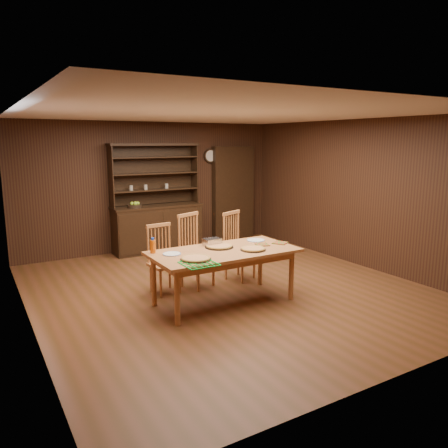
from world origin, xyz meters
TOP-DOWN VIEW (x-y plane):
  - floor at (0.00, 0.00)m, footprint 6.00×6.00m
  - room_shell at (0.00, 0.00)m, footprint 6.00×6.00m
  - china_hutch at (-0.00, 2.75)m, footprint 1.84×0.52m
  - doorway at (1.90, 2.90)m, footprint 1.00×0.18m
  - wall_clock at (1.35, 2.96)m, footprint 0.30×0.05m
  - dining_table at (-0.33, -0.47)m, footprint 2.00×1.00m
  - chair_left at (-0.88, 0.39)m, footprint 0.46×0.44m
  - chair_center at (-0.36, 0.40)m, footprint 0.60×0.58m
  - chair_right at (0.41, 0.38)m, footprint 0.58×0.57m
  - pizza_left at (-0.88, -0.71)m, footprint 0.39×0.39m
  - pizza_right at (0.02, -0.67)m, footprint 0.35×0.35m
  - pizza_center at (-0.30, -0.30)m, footprint 0.40×0.40m
  - cooling_rack at (-0.93, -0.91)m, footprint 0.50×0.50m
  - plate_left at (-1.03, -0.32)m, footprint 0.24×0.24m
  - plate_right at (0.38, -0.22)m, footprint 0.27×0.27m
  - foil_dish at (-0.32, -0.13)m, footprint 0.25×0.19m
  - juice_bottle at (-1.21, -0.11)m, footprint 0.07×0.07m
  - pot_holder_a at (0.59, -0.54)m, footprint 0.26×0.26m
  - pot_holder_b at (0.30, -0.50)m, footprint 0.22×0.22m
  - fruit_bowl at (-0.49, 2.69)m, footprint 0.29×0.29m

SIDE VIEW (x-z plane):
  - floor at x=0.00m, z-range 0.00..0.00m
  - chair_left at x=-0.88m, z-range 0.03..1.05m
  - chair_right at x=0.41m, z-range 0.03..1.13m
  - china_hutch at x=0.00m, z-range -0.49..1.68m
  - chair_center at x=-0.36m, z-range 0.04..1.17m
  - dining_table at x=-0.33m, z-range 0.30..1.05m
  - pot_holder_b at x=0.30m, z-range 0.75..0.76m
  - pot_holder_a at x=0.59m, z-range 0.75..0.76m
  - plate_right at x=0.38m, z-range 0.75..0.77m
  - plate_left at x=-1.03m, z-range 0.75..0.77m
  - cooling_rack at x=-0.93m, z-range 0.75..0.77m
  - pizza_center at x=-0.30m, z-range 0.75..0.79m
  - pizza_left at x=-0.88m, z-range 0.75..0.79m
  - pizza_right at x=0.02m, z-range 0.75..0.79m
  - foil_dish at x=-0.32m, z-range 0.75..0.85m
  - juice_bottle at x=-1.21m, z-range 0.74..0.95m
  - fruit_bowl at x=-0.49m, z-range 0.92..1.04m
  - doorway at x=1.90m, z-range 0.00..2.10m
  - room_shell at x=0.00m, z-range -1.42..4.58m
  - wall_clock at x=1.35m, z-range 1.75..2.05m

